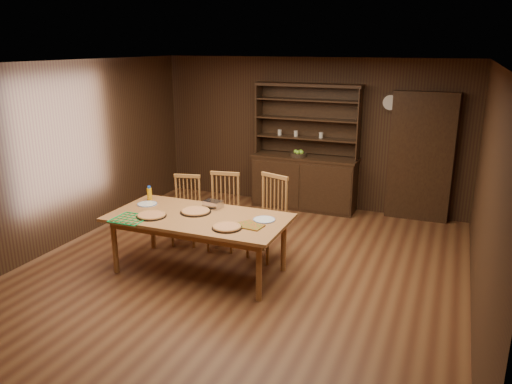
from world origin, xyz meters
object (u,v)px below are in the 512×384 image
at_px(chair_left, 186,207).
at_px(chair_center, 224,208).
at_px(dining_table, 199,221).
at_px(chair_right, 270,214).
at_px(china_hutch, 305,175).
at_px(juice_bottle, 149,194).

xyz_separation_m(chair_left, chair_center, (0.58, 0.05, 0.05)).
height_order(dining_table, chair_center, chair_center).
xyz_separation_m(dining_table, chair_left, (-0.66, 0.83, -0.16)).
relative_size(dining_table, chair_right, 1.96).
xyz_separation_m(china_hutch, juice_bottle, (-1.41, -2.67, 0.25)).
distance_m(china_hutch, chair_right, 2.21).
relative_size(chair_center, juice_bottle, 5.38).
xyz_separation_m(dining_table, chair_center, (-0.08, 0.87, -0.11)).
relative_size(chair_center, chair_right, 0.95).
xyz_separation_m(china_hutch, dining_table, (-0.48, -3.00, 0.09)).
relative_size(chair_left, chair_right, 0.88).
bearing_deg(chair_right, dining_table, -110.09).
bearing_deg(dining_table, chair_left, 128.36).
bearing_deg(chair_center, chair_left, 174.73).
bearing_deg(juice_bottle, dining_table, -19.48).
height_order(chair_center, chair_right, chair_right).
height_order(chair_left, chair_center, chair_center).
bearing_deg(chair_center, dining_table, -94.83).
distance_m(chair_left, juice_bottle, 0.65).
bearing_deg(chair_center, chair_right, -15.42).
height_order(dining_table, chair_left, chair_left).
bearing_deg(chair_left, chair_right, -14.11).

